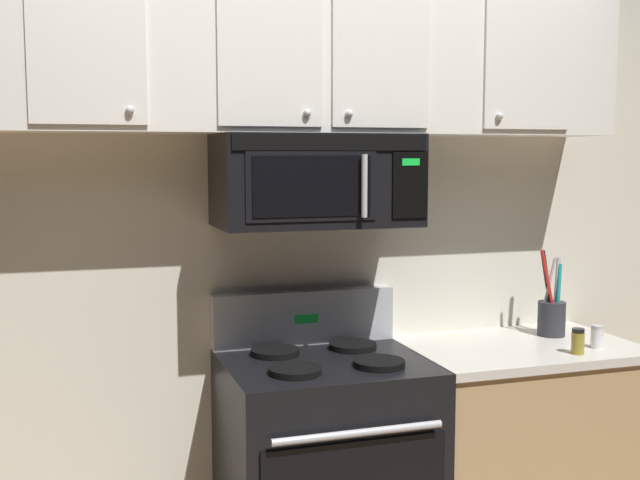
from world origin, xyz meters
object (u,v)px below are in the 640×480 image
over_range_microwave (316,180)px  utensil_crock_charcoal (552,314)px  salt_shaker (597,337)px  stove_range (325,470)px  spice_jar (578,341)px

over_range_microwave → utensil_crock_charcoal: bearing=-1.1°
over_range_microwave → salt_shaker: (1.09, -0.27, -0.63)m
over_range_microwave → utensil_crock_charcoal: over_range_microwave is taller
stove_range → salt_shaker: bearing=-8.0°
utensil_crock_charcoal → spice_jar: bearing=-105.9°
utensil_crock_charcoal → salt_shaker: bearing=-80.4°
salt_shaker → spice_jar: bearing=-156.5°
over_range_microwave → spice_jar: (0.96, -0.33, -0.63)m
spice_jar → salt_shaker: bearing=23.5°
utensil_crock_charcoal → spice_jar: (-0.09, -0.31, -0.04)m
stove_range → salt_shaker: stove_range is taller
stove_range → spice_jar: (0.96, -0.21, 0.48)m
over_range_microwave → spice_jar: 1.20m
over_range_microwave → utensil_crock_charcoal: size_ratio=2.05×
over_range_microwave → salt_shaker: 1.29m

